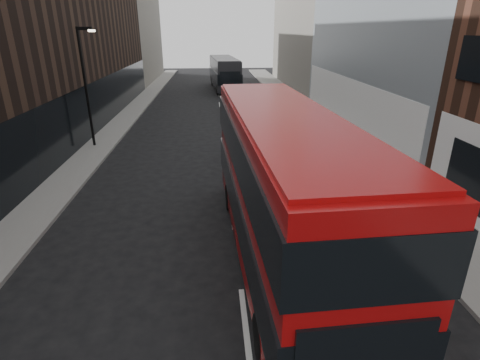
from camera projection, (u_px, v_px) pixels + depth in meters
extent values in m
cube|color=slate|center=(311.00, 118.00, 31.41)|extent=(3.00, 80.00, 0.15)
cube|color=slate|center=(123.00, 121.00, 30.39)|extent=(2.00, 80.00, 0.15)
cube|color=silver|center=(349.00, 105.00, 27.14)|extent=(0.35, 21.00, 3.80)
cube|color=slate|center=(310.00, 12.00, 45.90)|extent=(5.00, 24.00, 18.00)
cube|color=black|center=(85.00, 29.00, 32.18)|extent=(5.00, 24.00, 14.00)
cube|color=slate|center=(134.00, 33.00, 52.71)|extent=(5.00, 20.00, 13.00)
cylinder|color=black|center=(86.00, 89.00, 22.55)|extent=(0.16, 0.16, 7.00)
cube|color=black|center=(84.00, 28.00, 21.31)|extent=(0.90, 0.15, 0.18)
cube|color=#FFF2CC|center=(92.00, 31.00, 21.38)|extent=(0.35, 0.22, 0.12)
cube|color=#96090A|center=(281.00, 186.00, 11.33)|extent=(3.31, 12.09, 4.35)
cube|color=black|center=(281.00, 207.00, 11.60)|extent=(3.43, 12.14, 1.20)
cube|color=black|center=(283.00, 150.00, 10.90)|extent=(3.43, 12.14, 1.20)
cube|color=black|center=(252.00, 146.00, 17.07)|extent=(2.31, 0.19, 1.52)
cube|color=#96090A|center=(285.00, 113.00, 10.50)|extent=(3.17, 11.60, 0.12)
cylinder|color=black|center=(230.00, 197.00, 15.49)|extent=(0.38, 1.10, 1.09)
cylinder|color=black|center=(287.00, 194.00, 15.77)|extent=(0.38, 1.10, 1.09)
cylinder|color=black|center=(263.00, 338.00, 8.45)|extent=(0.38, 1.10, 1.09)
cylinder|color=black|center=(365.00, 328.00, 8.72)|extent=(0.38, 1.10, 1.09)
cube|color=black|center=(224.00, 72.00, 45.96)|extent=(3.54, 11.86, 3.29)
cube|color=black|center=(224.00, 74.00, 46.04)|extent=(3.67, 11.92, 1.17)
cube|color=black|center=(230.00, 79.00, 40.59)|extent=(2.26, 0.25, 1.49)
cube|color=black|center=(220.00, 68.00, 51.37)|extent=(2.26, 0.25, 1.49)
cube|color=black|center=(224.00, 58.00, 45.33)|extent=(3.40, 11.39, 0.12)
cylinder|color=black|center=(213.00, 81.00, 49.81)|extent=(0.40, 1.08, 1.06)
cylinder|color=black|center=(230.00, 81.00, 50.13)|extent=(0.40, 1.08, 1.06)
cylinder|color=black|center=(218.00, 90.00, 42.95)|extent=(0.40, 1.08, 1.06)
cylinder|color=black|center=(238.00, 89.00, 43.27)|extent=(0.40, 1.08, 1.06)
imported|color=black|center=(243.00, 147.00, 21.66)|extent=(2.06, 4.03, 1.31)
imported|color=#93969B|center=(246.00, 108.00, 31.73)|extent=(1.69, 4.64, 1.52)
imported|color=black|center=(241.00, 111.00, 31.21)|extent=(2.40, 4.91, 1.38)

